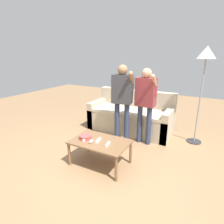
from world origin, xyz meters
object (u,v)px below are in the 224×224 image
snack_bowl (85,137)px  player_center (122,95)px  game_remote_wand_spare (98,140)px  game_remote_wand_near (108,144)px  couch (131,117)px  player_right (145,98)px  coffee_table (100,144)px  floor_lamp (206,61)px  game_remote_nunchuk (91,141)px  game_remote_wand_far (86,139)px

snack_bowl → player_center: player_center is taller
game_remote_wand_spare → game_remote_wand_near: bearing=-12.2°
couch → game_remote_wand_spare: size_ratio=11.55×
player_right → coffee_table: bearing=-108.9°
coffee_table → player_right: bearing=71.1°
floor_lamp → game_remote_wand_near: (-1.09, -1.65, -1.18)m
player_right → game_remote_wand_spare: bearing=-109.5°
couch → game_remote_nunchuk: (0.04, -1.69, 0.12)m
player_center → floor_lamp: bearing=25.7°
game_remote_nunchuk → game_remote_wand_far: size_ratio=0.53×
couch → player_right: bearing=-46.7°
couch → game_remote_nunchuk: bearing=-88.8°
coffee_table → player_right: player_right is taller
couch → game_remote_wand_spare: (0.11, -1.59, 0.11)m
player_center → game_remote_wand_near: (0.25, -1.01, -0.54)m
game_remote_wand_near → player_center: bearing=103.8°
snack_bowl → player_right: 1.35m
coffee_table → player_center: size_ratio=0.59×
game_remote_wand_near → game_remote_wand_far: bearing=-179.4°
game_remote_wand_near → game_remote_nunchuk: bearing=-169.3°
couch → player_center: player_center is taller
coffee_table → game_remote_wand_far: (-0.23, -0.07, 0.07)m
snack_bowl → player_right: size_ratio=0.13×
floor_lamp → game_remote_wand_far: bearing=-132.2°
game_remote_nunchuk → snack_bowl: bearing=155.7°
player_right → game_remote_wand_spare: player_right is taller
coffee_table → player_right: size_ratio=0.61×
coffee_table → game_remote_wand_spare: bearing=-137.2°
game_remote_wand_far → game_remote_wand_spare: 0.22m
couch → game_remote_wand_spare: couch is taller
game_remote_nunchuk → floor_lamp: 2.47m
couch → snack_bowl: couch is taller
player_center → game_remote_wand_near: 1.17m
couch → game_remote_wand_spare: 1.60m
snack_bowl → player_center: bearing=79.4°
snack_bowl → game_remote_nunchuk: (0.16, -0.07, -0.01)m
snack_bowl → player_center: size_ratio=0.12×
couch → coffee_table: bearing=-85.4°
player_center → snack_bowl: bearing=-100.6°
floor_lamp → game_remote_wand_far: size_ratio=11.17×
snack_bowl → game_remote_wand_near: 0.43m
couch → floor_lamp: bearing=0.6°
player_right → floor_lamp: bearing=30.4°
floor_lamp → game_remote_wand_spare: floor_lamp is taller
snack_bowl → game_remote_wand_spare: (0.24, 0.02, -0.01)m
coffee_table → floor_lamp: floor_lamp is taller
coffee_table → game_remote_wand_near: bearing=-18.9°
coffee_table → player_center: (-0.07, 0.95, 0.61)m
game_remote_wand_near → game_remote_wand_far: 0.41m
player_center → game_remote_wand_far: player_center is taller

